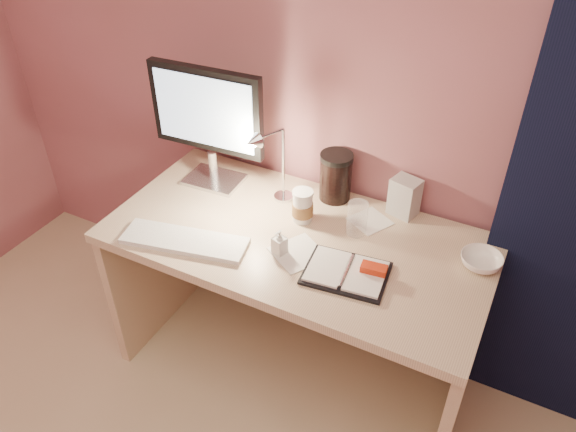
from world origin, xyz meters
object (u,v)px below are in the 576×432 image
at_px(product_box, 405,197).
at_px(clear_cup, 357,218).
at_px(keyboard, 185,241).
at_px(bowl, 481,261).
at_px(lotion_bottle, 280,242).
at_px(monitor, 208,117).
at_px(desk_lamp, 282,165).
at_px(desk, 305,269).
at_px(coffee_cup, 303,207).
at_px(dark_jar, 336,179).
at_px(planner, 349,272).

bearing_deg(product_box, clear_cup, -105.99).
height_order(keyboard, product_box, product_box).
relative_size(bowl, lotion_bottle, 1.46).
xyz_separation_m(monitor, lotion_bottle, (0.45, -0.28, -0.25)).
bearing_deg(monitor, desk_lamp, -11.29).
bearing_deg(clear_cup, bowl, 2.85).
bearing_deg(keyboard, desk, 28.45).
xyz_separation_m(coffee_cup, bowl, (0.65, 0.04, -0.04)).
distance_m(bowl, lotion_bottle, 0.69).
xyz_separation_m(desk, desk_lamp, (-0.12, 0.04, 0.43)).
xyz_separation_m(desk, keyboard, (-0.34, -0.29, 0.24)).
distance_m(clear_cup, lotion_bottle, 0.30).
relative_size(monitor, dark_jar, 2.82).
relative_size(desk, dark_jar, 7.93).
bearing_deg(product_box, desk, -126.92).
bearing_deg(clear_cup, product_box, 59.28).
distance_m(monitor, dark_jar, 0.55).
relative_size(clear_cup, bowl, 0.91).
bearing_deg(bowl, planner, -147.44).
relative_size(monitor, keyboard, 1.09).
bearing_deg(bowl, dark_jar, 166.24).
xyz_separation_m(bowl, desk_lamp, (-0.75, -0.03, 0.18)).
height_order(desk, clear_cup, clear_cup).
bearing_deg(keyboard, clear_cup, 20.42).
height_order(keyboard, planner, planner).
bearing_deg(planner, lotion_bottle, 174.77).
bearing_deg(desk, keyboard, -139.23).
height_order(monitor, coffee_cup, monitor).
xyz_separation_m(clear_cup, dark_jar, (-0.16, 0.17, 0.02)).
relative_size(monitor, bowl, 3.51).
bearing_deg(coffee_cup, clear_cup, 5.84).
bearing_deg(desk_lamp, dark_jar, 75.23).
xyz_separation_m(lotion_bottle, desk_lamp, (-0.11, 0.23, 0.16)).
relative_size(clear_cup, desk_lamp, 0.39).
bearing_deg(product_box, dark_jar, -160.75).
bearing_deg(keyboard, lotion_bottle, 5.80).
bearing_deg(lotion_bottle, monitor, 148.74).
height_order(coffee_cup, desk_lamp, desk_lamp).
bearing_deg(desk_lamp, planner, -6.29).
distance_m(keyboard, clear_cup, 0.63).
bearing_deg(clear_cup, planner, -74.52).
distance_m(lotion_bottle, product_box, 0.52).
height_order(keyboard, bowl, bowl).
bearing_deg(coffee_cup, monitor, 171.30).
height_order(desk, planner, planner).
bearing_deg(lotion_bottle, dark_jar, 84.88).
bearing_deg(clear_cup, lotion_bottle, -130.48).
height_order(lotion_bottle, product_box, product_box).
relative_size(desk, desk_lamp, 4.23).
height_order(clear_cup, lotion_bottle, clear_cup).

